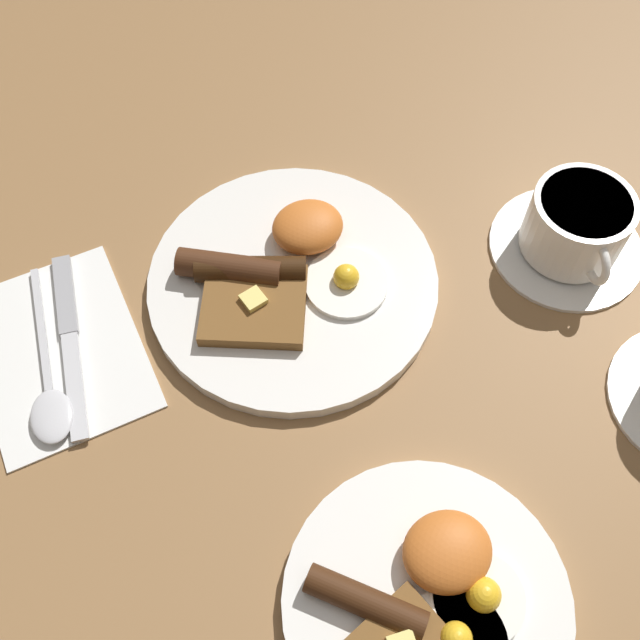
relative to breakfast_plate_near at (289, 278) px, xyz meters
The scene contains 7 objects.
ground_plane 0.01m from the breakfast_plate_near, 133.01° to the left, with size 3.00×3.00×0.00m, color olive.
breakfast_plate_near is the anchor object (origin of this frame).
breakfast_plate_far 0.32m from the breakfast_plate_near, 88.49° to the left, with size 0.22×0.22×0.05m.
teacup_near 0.28m from the breakfast_plate_near, 166.39° to the left, with size 0.15×0.15×0.07m.
napkin 0.23m from the breakfast_plate_near, ahead, with size 0.14×0.19×0.01m, color white.
knife 0.21m from the breakfast_plate_near, ahead, with size 0.04×0.20×0.01m.
spoon 0.24m from the breakfast_plate_near, ahead, with size 0.04×0.19×0.01m.
Camera 1 is at (0.13, 0.38, 0.61)m, focal length 42.00 mm.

